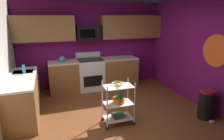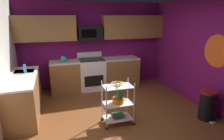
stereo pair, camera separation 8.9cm
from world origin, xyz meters
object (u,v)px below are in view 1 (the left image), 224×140
oven_range (91,74)px  kettle (62,59)px  mixing_bowl_small (120,95)px  trash_can (207,104)px  rolling_cart (118,103)px  dish_soap_bottle (24,69)px  mixing_bowl_large (118,100)px  fruit_bowl (118,84)px  book_stack (118,115)px  microwave (89,33)px

oven_range → kettle: (-0.81, -0.00, 0.52)m
mixing_bowl_small → trash_can: size_ratio=0.28×
rolling_cart → dish_soap_bottle: (-1.84, 1.20, 0.57)m
oven_range → mixing_bowl_large: 2.14m
mixing_bowl_small → kettle: kettle is taller
rolling_cart → trash_can: bearing=-11.9°
mixing_bowl_small → trash_can: 1.95m
oven_range → mixing_bowl_small: 2.13m
fruit_bowl → dish_soap_bottle: size_ratio=1.36×
mixing_bowl_large → book_stack: (-0.01, 0.00, -0.35)m
fruit_bowl → mixing_bowl_large: size_ratio=1.08×
fruit_bowl → kettle: (-0.92, 2.14, 0.12)m
oven_range → mixing_bowl_small: bearing=-85.9°
rolling_cart → trash_can: size_ratio=1.39×
microwave → book_stack: (0.12, -2.24, -1.53)m
mixing_bowl_large → dish_soap_bottle: bearing=146.9°
kettle → book_stack: bearing=-66.7°
rolling_cart → book_stack: 0.28m
fruit_bowl → rolling_cart: bearing=180.0°
kettle → dish_soap_bottle: bearing=-134.4°
book_stack → kettle: bearing=113.3°
mixing_bowl_large → mixing_bowl_small: (0.03, 0.02, 0.10)m
oven_range → microwave: (-0.00, 0.10, 1.22)m
mixing_bowl_small → trash_can: trash_can is taller
rolling_cart → fruit_bowl: size_ratio=3.36×
microwave → kettle: (-0.80, -0.11, -0.70)m
dish_soap_bottle → trash_can: (3.75, -1.60, -0.69)m
kettle → mixing_bowl_small: bearing=-65.7°
trash_can → microwave: bearing=127.5°
microwave → book_stack: 2.72m
fruit_bowl → book_stack: fruit_bowl is taller
microwave → mixing_bowl_small: 2.48m
oven_range → dish_soap_bottle: 2.04m
dish_soap_bottle → oven_range: bearing=28.6°
mixing_bowl_small → dish_soap_bottle: (-1.87, 1.18, 0.40)m
oven_range → book_stack: (0.12, -2.14, -0.31)m
mixing_bowl_large → oven_range: bearing=93.2°
fruit_bowl → dish_soap_bottle: dish_soap_bottle is taller
rolling_cart → mixing_bowl_large: size_ratio=3.63×
mixing_bowl_small → trash_can: (1.88, -0.42, -0.29)m
rolling_cart → dish_soap_bottle: bearing=146.8°
mixing_bowl_small → book_stack: 0.45m
oven_range → rolling_cart: 2.14m
rolling_cart → dish_soap_bottle: size_ratio=4.57×
fruit_bowl → kettle: size_ratio=1.03×
book_stack → trash_can: size_ratio=0.40×
kettle → trash_can: bearing=-41.9°
oven_range → dish_soap_bottle: dish_soap_bottle is taller
microwave → fruit_bowl: microwave is taller
mixing_bowl_large → trash_can: bearing=-12.0°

